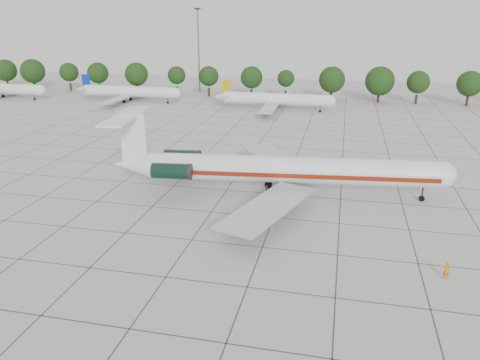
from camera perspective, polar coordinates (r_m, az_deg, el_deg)
The scene contains 8 objects.
ground at distance 59.76m, azimuth -3.51°, elevation -3.91°, with size 260.00×260.00×0.00m, color #B6B6AF.
apron_joints at distance 73.30m, azimuth -0.31°, elevation 0.67°, with size 170.00×170.00×0.02m, color #383838.
main_airliner at distance 63.84m, azimuth 4.03°, elevation 1.36°, with size 46.56×36.44×10.93m.
ground_crew at distance 49.19m, azimuth 23.85°, elevation -10.03°, with size 0.65×0.42×1.77m, color #C87A0B.
bg_airliner_b at distance 138.39m, azimuth -13.33°, elevation 10.44°, with size 28.24×27.20×7.40m.
bg_airliner_c at distance 122.75m, azimuth 4.41°, elevation 9.78°, with size 28.24×27.20×7.40m.
tree_line at distance 141.35m, azimuth 1.42°, elevation 12.39°, with size 249.86×8.44×10.22m.
floodlight_mast at distance 151.84m, azimuth -5.08°, elevation 15.97°, with size 1.60×1.60×25.45m.
Camera 1 is at (15.45, -52.56, 23.86)m, focal length 35.00 mm.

